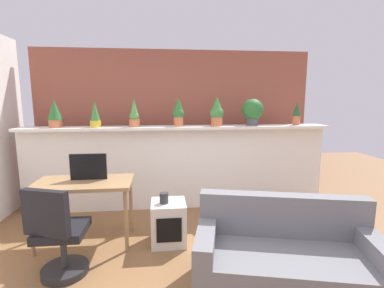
{
  "coord_description": "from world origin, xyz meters",
  "views": [
    {
      "loc": [
        -0.23,
        -2.22,
        1.69
      ],
      "look_at": [
        0.14,
        1.28,
        1.12
      ],
      "focal_mm": 26.07,
      "sensor_mm": 36.0,
      "label": 1
    }
  ],
  "objects_px": {
    "potted_plant_0": "(55,113)",
    "potted_plant_2": "(134,115)",
    "vase_on_shelf": "(164,198)",
    "couch": "(286,261)",
    "potted_plant_5": "(252,111)",
    "tv_monitor": "(89,167)",
    "desk": "(84,188)",
    "potted_plant_3": "(178,112)",
    "potted_plant_6": "(297,113)",
    "potted_plant_4": "(217,112)",
    "potted_plant_1": "(95,115)",
    "office_chair": "(59,239)",
    "side_cube_shelf": "(169,223)"
  },
  "relations": [
    {
      "from": "side_cube_shelf",
      "to": "tv_monitor",
      "type": "bearing_deg",
      "value": 168.28
    },
    {
      "from": "desk",
      "to": "potted_plant_0",
      "type": "bearing_deg",
      "value": 122.18
    },
    {
      "from": "potted_plant_0",
      "to": "potted_plant_3",
      "type": "relative_size",
      "value": 0.93
    },
    {
      "from": "desk",
      "to": "tv_monitor",
      "type": "height_order",
      "value": "tv_monitor"
    },
    {
      "from": "potted_plant_2",
      "to": "potted_plant_3",
      "type": "height_order",
      "value": "potted_plant_3"
    },
    {
      "from": "potted_plant_4",
      "to": "desk",
      "type": "distance_m",
      "value": 2.14
    },
    {
      "from": "potted_plant_2",
      "to": "potted_plant_0",
      "type": "bearing_deg",
      "value": 179.18
    },
    {
      "from": "potted_plant_4",
      "to": "tv_monitor",
      "type": "xyz_separation_m",
      "value": [
        -1.69,
        -0.86,
        -0.6
      ]
    },
    {
      "from": "potted_plant_4",
      "to": "desk",
      "type": "xyz_separation_m",
      "value": [
        -1.74,
        -0.94,
        -0.83
      ]
    },
    {
      "from": "potted_plant_1",
      "to": "potted_plant_2",
      "type": "distance_m",
      "value": 0.55
    },
    {
      "from": "potted_plant_3",
      "to": "potted_plant_6",
      "type": "xyz_separation_m",
      "value": [
        1.87,
        0.04,
        -0.03
      ]
    },
    {
      "from": "potted_plant_3",
      "to": "tv_monitor",
      "type": "relative_size",
      "value": 1.04
    },
    {
      "from": "potted_plant_6",
      "to": "office_chair",
      "type": "bearing_deg",
      "value": -152.03
    },
    {
      "from": "potted_plant_3",
      "to": "tv_monitor",
      "type": "distance_m",
      "value": 1.53
    },
    {
      "from": "potted_plant_6",
      "to": "vase_on_shelf",
      "type": "height_order",
      "value": "potted_plant_6"
    },
    {
      "from": "potted_plant_0",
      "to": "potted_plant_5",
      "type": "bearing_deg",
      "value": 0.45
    },
    {
      "from": "potted_plant_0",
      "to": "potted_plant_5",
      "type": "relative_size",
      "value": 0.99
    },
    {
      "from": "potted_plant_0",
      "to": "side_cube_shelf",
      "type": "distance_m",
      "value": 2.29
    },
    {
      "from": "potted_plant_6",
      "to": "tv_monitor",
      "type": "bearing_deg",
      "value": -163.04
    },
    {
      "from": "potted_plant_6",
      "to": "desk",
      "type": "bearing_deg",
      "value": -161.9
    },
    {
      "from": "potted_plant_5",
      "to": "tv_monitor",
      "type": "distance_m",
      "value": 2.52
    },
    {
      "from": "potted_plant_4",
      "to": "couch",
      "type": "relative_size",
      "value": 0.26
    },
    {
      "from": "potted_plant_6",
      "to": "vase_on_shelf",
      "type": "distance_m",
      "value": 2.55
    },
    {
      "from": "vase_on_shelf",
      "to": "couch",
      "type": "xyz_separation_m",
      "value": [
        1.05,
        -0.93,
        -0.28
      ]
    },
    {
      "from": "potted_plant_1",
      "to": "potted_plant_3",
      "type": "bearing_deg",
      "value": 0.6
    },
    {
      "from": "potted_plant_3",
      "to": "potted_plant_4",
      "type": "height_order",
      "value": "potted_plant_4"
    },
    {
      "from": "tv_monitor",
      "to": "office_chair",
      "type": "bearing_deg",
      "value": -99.01
    },
    {
      "from": "potted_plant_0",
      "to": "potted_plant_1",
      "type": "bearing_deg",
      "value": -3.85
    },
    {
      "from": "side_cube_shelf",
      "to": "vase_on_shelf",
      "type": "distance_m",
      "value": 0.32
    },
    {
      "from": "tv_monitor",
      "to": "couch",
      "type": "bearing_deg",
      "value": -30.54
    },
    {
      "from": "potted_plant_6",
      "to": "potted_plant_1",
      "type": "bearing_deg",
      "value": -179.04
    },
    {
      "from": "potted_plant_0",
      "to": "potted_plant_2",
      "type": "relative_size",
      "value": 0.98
    },
    {
      "from": "office_chair",
      "to": "potted_plant_6",
      "type": "bearing_deg",
      "value": 27.97
    },
    {
      "from": "potted_plant_5",
      "to": "tv_monitor",
      "type": "xyz_separation_m",
      "value": [
        -2.26,
        -0.92,
        -0.61
      ]
    },
    {
      "from": "potted_plant_0",
      "to": "desk",
      "type": "xyz_separation_m",
      "value": [
        0.61,
        -0.97,
        -0.83
      ]
    },
    {
      "from": "office_chair",
      "to": "potted_plant_3",
      "type": "bearing_deg",
      "value": 52.59
    },
    {
      "from": "potted_plant_2",
      "to": "potted_plant_4",
      "type": "height_order",
      "value": "potted_plant_4"
    },
    {
      "from": "potted_plant_0",
      "to": "desk",
      "type": "bearing_deg",
      "value": -57.82
    },
    {
      "from": "potted_plant_4",
      "to": "tv_monitor",
      "type": "distance_m",
      "value": 1.99
    },
    {
      "from": "vase_on_shelf",
      "to": "couch",
      "type": "height_order",
      "value": "couch"
    },
    {
      "from": "potted_plant_0",
      "to": "potted_plant_6",
      "type": "bearing_deg",
      "value": 0.21
    },
    {
      "from": "potted_plant_5",
      "to": "vase_on_shelf",
      "type": "distance_m",
      "value": 2.02
    },
    {
      "from": "desk",
      "to": "couch",
      "type": "distance_m",
      "value": 2.27
    },
    {
      "from": "potted_plant_6",
      "to": "couch",
      "type": "height_order",
      "value": "potted_plant_6"
    },
    {
      "from": "tv_monitor",
      "to": "desk",
      "type": "bearing_deg",
      "value": -119.81
    },
    {
      "from": "potted_plant_6",
      "to": "potted_plant_2",
      "type": "bearing_deg",
      "value": -179.33
    },
    {
      "from": "potted_plant_5",
      "to": "couch",
      "type": "distance_m",
      "value": 2.42
    },
    {
      "from": "potted_plant_6",
      "to": "tv_monitor",
      "type": "xyz_separation_m",
      "value": [
        -2.98,
        -0.91,
        -0.57
      ]
    },
    {
      "from": "potted_plant_4",
      "to": "potted_plant_5",
      "type": "distance_m",
      "value": 0.58
    },
    {
      "from": "potted_plant_2",
      "to": "tv_monitor",
      "type": "bearing_deg",
      "value": -117.75
    }
  ]
}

